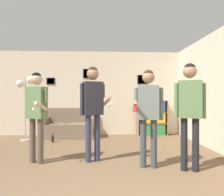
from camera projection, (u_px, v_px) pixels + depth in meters
name	position (u px, v px, depth m)	size (l,w,h in m)	color
wall_back	(103.00, 93.00, 7.12)	(7.41, 0.08, 2.70)	beige
wall_right	(218.00, 91.00, 4.81)	(0.06, 7.19, 2.70)	beige
couch	(69.00, 127.00, 6.66)	(1.52, 0.80, 0.87)	#7A6651
bookshelf	(152.00, 118.00, 6.97)	(0.95, 0.30, 1.11)	olive
floor_lamp	(25.00, 89.00, 6.06)	(0.50, 0.28, 1.80)	#ADA89E
person_player_foreground_left	(36.00, 107.00, 4.01)	(0.46, 0.57, 1.67)	brown
person_player_foreground_center	(93.00, 102.00, 4.10)	(0.59, 0.41, 1.79)	#2D334C
person_watcher_holding_cup	(148.00, 107.00, 3.75)	(0.55, 0.40, 1.68)	#3D4247
person_spectator_near_bookshelf	(190.00, 104.00, 3.58)	(0.48, 0.29, 1.77)	black
bottle_on_floor	(53.00, 139.00, 5.88)	(0.07, 0.07, 0.22)	black
drinking_cup	(159.00, 99.00, 6.98)	(0.08, 0.08, 0.11)	red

